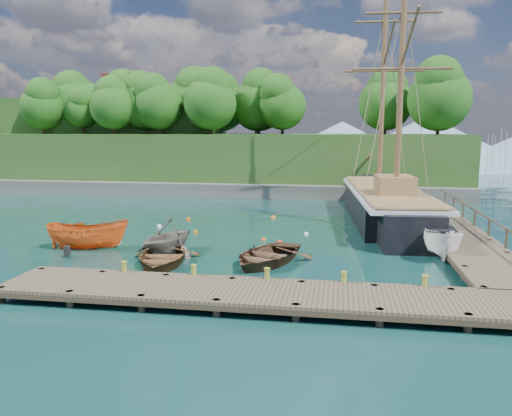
% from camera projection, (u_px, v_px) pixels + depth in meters
% --- Properties ---
extents(ground, '(160.00, 160.00, 0.00)m').
position_uv_depth(ground, '(242.00, 259.00, 25.13)').
color(ground, '#143D37').
rests_on(ground, ground).
extents(dock_near, '(20.00, 3.20, 1.10)m').
position_uv_depth(dock_near, '(262.00, 294.00, 18.40)').
color(dock_near, '#46392B').
rests_on(dock_near, ground).
extents(dock_east, '(3.20, 24.00, 1.10)m').
position_uv_depth(dock_east, '(452.00, 231.00, 30.00)').
color(dock_east, '#46392B').
rests_on(dock_east, ground).
extents(bollard_0, '(0.26, 0.26, 0.45)m').
position_uv_depth(bollard_0, '(125.00, 286.00, 20.82)').
color(bollard_0, olive).
rests_on(bollard_0, ground).
extents(bollard_1, '(0.26, 0.26, 0.45)m').
position_uv_depth(bollard_1, '(194.00, 289.00, 20.32)').
color(bollard_1, olive).
rests_on(bollard_1, ground).
extents(bollard_2, '(0.26, 0.26, 0.45)m').
position_uv_depth(bollard_2, '(267.00, 293.00, 19.83)').
color(bollard_2, olive).
rests_on(bollard_2, ground).
extents(bollard_3, '(0.26, 0.26, 0.45)m').
position_uv_depth(bollard_3, '(343.00, 298.00, 19.34)').
color(bollard_3, olive).
rests_on(bollard_3, ground).
extents(bollard_4, '(0.26, 0.26, 0.45)m').
position_uv_depth(bollard_4, '(424.00, 302.00, 18.85)').
color(bollard_4, olive).
rests_on(bollard_4, ground).
extents(rowboat_0, '(4.14, 5.23, 0.98)m').
position_uv_depth(rowboat_0, '(162.00, 264.00, 24.13)').
color(rowboat_0, brown).
rests_on(rowboat_0, ground).
extents(rowboat_1, '(4.43, 4.77, 2.06)m').
position_uv_depth(rowboat_1, '(168.00, 253.00, 26.31)').
color(rowboat_1, '#6F685C').
rests_on(rowboat_1, ground).
extents(rowboat_2, '(5.06, 5.92, 1.04)m').
position_uv_depth(rowboat_2, '(266.00, 263.00, 24.32)').
color(rowboat_2, brown).
rests_on(rowboat_2, ground).
extents(motorboat_orange, '(4.72, 2.48, 1.73)m').
position_uv_depth(motorboat_orange, '(89.00, 249.00, 27.33)').
color(motorboat_orange, orange).
rests_on(motorboat_orange, ground).
extents(cabin_boat_white, '(2.24, 5.12, 1.93)m').
position_uv_depth(cabin_boat_white, '(441.00, 256.00, 25.73)').
color(cabin_boat_white, white).
rests_on(cabin_boat_white, ground).
extents(schooner, '(5.85, 25.65, 18.45)m').
position_uv_depth(schooner, '(386.00, 208.00, 35.06)').
color(schooner, black).
rests_on(schooner, ground).
extents(mooring_buoy_0, '(0.36, 0.36, 0.36)m').
position_uv_depth(mooring_buoy_0, '(119.00, 242.00, 29.05)').
color(mooring_buoy_0, white).
rests_on(mooring_buoy_0, ground).
extents(mooring_buoy_1, '(0.31, 0.31, 0.31)m').
position_uv_depth(mooring_buoy_1, '(196.00, 233.00, 31.58)').
color(mooring_buoy_1, '#D05A04').
rests_on(mooring_buoy_1, ground).
extents(mooring_buoy_2, '(0.29, 0.29, 0.29)m').
position_uv_depth(mooring_buoy_2, '(264.00, 240.00, 29.45)').
color(mooring_buoy_2, '#E15F0F').
rests_on(mooring_buoy_2, ground).
extents(mooring_buoy_3, '(0.31, 0.31, 0.31)m').
position_uv_depth(mooring_buoy_3, '(306.00, 235.00, 31.00)').
color(mooring_buoy_3, white).
rests_on(mooring_buoy_3, ground).
extents(mooring_buoy_4, '(0.34, 0.34, 0.34)m').
position_uv_depth(mooring_buoy_4, '(188.00, 220.00, 36.04)').
color(mooring_buoy_4, '#E26000').
rests_on(mooring_buoy_4, ground).
extents(mooring_buoy_5, '(0.36, 0.36, 0.36)m').
position_uv_depth(mooring_buoy_5, '(273.00, 218.00, 36.84)').
color(mooring_buoy_5, orange).
rests_on(mooring_buoy_5, ground).
extents(mooring_buoy_6, '(0.34, 0.34, 0.34)m').
position_uv_depth(mooring_buoy_6, '(159.00, 227.00, 33.45)').
color(mooring_buoy_6, silver).
rests_on(mooring_buoy_6, ground).
extents(mooring_buoy_7, '(0.33, 0.33, 0.33)m').
position_uv_depth(mooring_buoy_7, '(280.00, 243.00, 28.69)').
color(mooring_buoy_7, '#F74114').
rests_on(mooring_buoy_7, ground).
extents(headland, '(51.00, 19.31, 12.90)m').
position_uv_depth(headland, '(184.00, 138.00, 56.94)').
color(headland, '#474744').
rests_on(headland, ground).
extents(distant_ridge, '(117.00, 40.00, 10.00)m').
position_uv_depth(distant_ridge, '(338.00, 141.00, 91.95)').
color(distant_ridge, '#728CA5').
rests_on(distant_ridge, ground).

